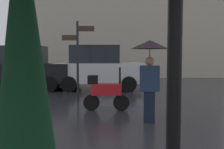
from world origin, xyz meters
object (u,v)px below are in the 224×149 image
(pedestrian_with_umbrella, at_px, (151,59))
(parked_car_right, at_px, (100,67))
(parked_car_left, at_px, (22,68))
(folded_patio_umbrella_near, at_px, (25,49))
(parked_scooter, at_px, (106,91))
(street_signpost, at_px, (79,53))

(pedestrian_with_umbrella, relative_size, parked_car_right, 0.48)
(pedestrian_with_umbrella, relative_size, parked_car_left, 0.43)
(folded_patio_umbrella_near, bearing_deg, parked_scooter, 86.96)
(pedestrian_with_umbrella, xyz_separation_m, parked_car_left, (-5.08, 6.07, -0.47))
(pedestrian_with_umbrella, distance_m, street_signpost, 3.43)
(parked_car_right, bearing_deg, parked_car_left, 16.74)
(pedestrian_with_umbrella, bearing_deg, folded_patio_umbrella_near, 178.87)
(pedestrian_with_umbrella, distance_m, parked_car_right, 6.34)
(parked_car_right, relative_size, street_signpost, 1.48)
(pedestrian_with_umbrella, bearing_deg, street_signpost, 51.95)
(parked_scooter, xyz_separation_m, parked_car_right, (-0.42, 4.79, 0.47))
(parked_scooter, relative_size, parked_car_right, 0.33)
(parked_car_right, bearing_deg, street_signpost, 96.85)
(pedestrian_with_umbrella, bearing_deg, parked_car_left, 55.80)
(parked_scooter, distance_m, parked_car_right, 4.84)
(pedestrian_with_umbrella, xyz_separation_m, parked_scooter, (-1.07, 1.35, -0.93))
(parked_car_left, bearing_deg, parked_scooter, 145.97)
(parked_scooter, height_order, parked_car_left, parked_car_left)
(parked_car_left, xyz_separation_m, street_signpost, (3.06, -3.30, 0.64))
(pedestrian_with_umbrella, bearing_deg, parked_car_right, 29.57)
(parked_car_right, distance_m, street_signpost, 3.47)
(pedestrian_with_umbrella, relative_size, street_signpost, 0.71)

